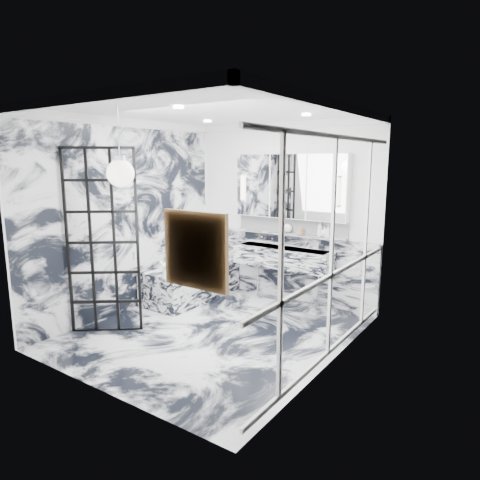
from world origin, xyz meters
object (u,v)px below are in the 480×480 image
Objects in this scene: crittall_door at (103,242)px; bathtub at (192,281)px; mirror_cabinet at (290,186)px; trough_sink at (283,257)px.

crittall_door is 1.90m from bathtub.
mirror_cabinet is (1.34, 2.50, 0.64)m from crittall_door.
mirror_cabinet is at bearing 90.00° from trough_sink.
crittall_door reaches higher than trough_sink.
bathtub is (-1.33, -0.66, -0.45)m from trough_sink.
crittall_door is 2.91m from mirror_cabinet.
trough_sink is 0.84× the size of mirror_cabinet.
crittall_door is 2.73m from trough_sink.
crittall_door reaches higher than bathtub.
trough_sink is (1.34, 2.33, -0.45)m from crittall_door.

